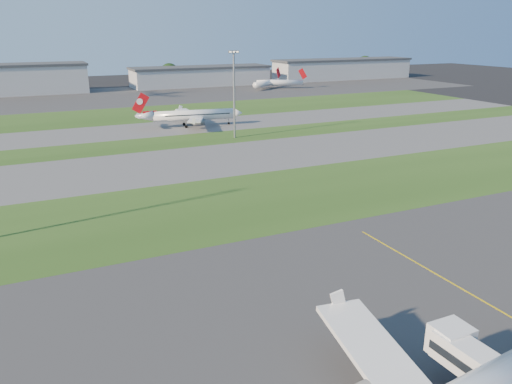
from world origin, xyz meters
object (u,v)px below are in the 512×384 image
airliner_taxiing (193,115)px  mini_jet_far (280,82)px  mini_jet_near (267,83)px  light_mast_centre (234,89)px

airliner_taxiing → mini_jet_far: 121.58m
mini_jet_near → mini_jet_far: size_ratio=0.90×
airliner_taxiing → mini_jet_near: size_ratio=1.39×
mini_jet_far → light_mast_centre: bearing=-103.1°
mini_jet_near → mini_jet_far: 7.50m
mini_jet_far → light_mast_centre: size_ratio=1.06×
airliner_taxiing → mini_jet_far: (80.87, 90.79, -0.49)m
airliner_taxiing → mini_jet_near: 117.57m
light_mast_centre → airliner_taxiing: bearing=103.1°
airliner_taxiing → mini_jet_far: airliner_taxiing is taller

